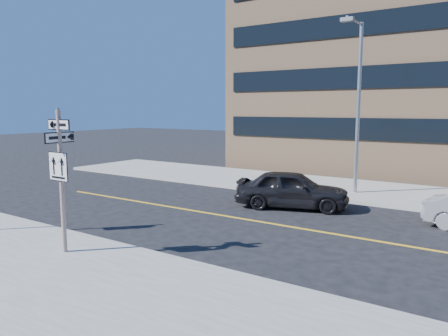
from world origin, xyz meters
The scene contains 5 objects.
ground centered at (0.00, 0.00, 0.00)m, with size 120.00×120.00×0.00m, color black.
sign_pole centered at (0.00, -2.51, 2.44)m, with size 0.92×0.92×4.06m.
parked_car_a centered at (2.63, 6.80, 0.80)m, with size 4.72×1.90×1.61m, color black.
streetlight_a centered at (4.00, 10.76, 4.76)m, with size 0.55×2.25×8.00m.
building_brick centered at (2.00, 25.00, 9.00)m, with size 18.00×18.00×18.00m, color tan.
Camera 1 is at (10.48, -9.85, 4.18)m, focal length 35.00 mm.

